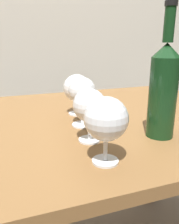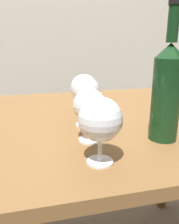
{
  "view_description": "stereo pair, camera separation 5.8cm",
  "coord_description": "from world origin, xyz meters",
  "px_view_note": "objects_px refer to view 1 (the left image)",
  "views": [
    {
      "loc": [
        -0.22,
        -0.71,
        0.97
      ],
      "look_at": [
        -0.04,
        -0.18,
        0.79
      ],
      "focal_mm": 37.92,
      "sensor_mm": 36.0,
      "label": 1
    },
    {
      "loc": [
        -0.17,
        -0.73,
        0.97
      ],
      "look_at": [
        -0.04,
        -0.18,
        0.79
      ],
      "focal_mm": 37.92,
      "sensor_mm": 36.0,
      "label": 2
    }
  ],
  "objects_px": {
    "wine_glass_rose": "(106,120)",
    "wine_glass_white": "(82,92)",
    "wine_glass_merlot": "(76,89)",
    "wine_glass_chardonnay": "(90,106)",
    "wine_bottle": "(163,89)"
  },
  "relations": [
    {
      "from": "wine_glass_white",
      "to": "wine_glass_merlot",
      "type": "bearing_deg",
      "value": 82.03
    },
    {
      "from": "wine_glass_rose",
      "to": "wine_glass_white",
      "type": "bearing_deg",
      "value": 84.08
    },
    {
      "from": "wine_glass_chardonnay",
      "to": "wine_glass_merlot",
      "type": "relative_size",
      "value": 0.98
    },
    {
      "from": "wine_glass_white",
      "to": "wine_bottle",
      "type": "xyz_separation_m",
      "value": [
        0.17,
        -0.14,
        0.03
      ]
    },
    {
      "from": "wine_glass_merlot",
      "to": "wine_glass_rose",
      "type": "bearing_deg",
      "value": -96.61
    },
    {
      "from": "wine_glass_merlot",
      "to": "wine_bottle",
      "type": "height_order",
      "value": "wine_bottle"
    },
    {
      "from": "wine_glass_white",
      "to": "wine_glass_merlot",
      "type": "distance_m",
      "value": 0.12
    },
    {
      "from": "wine_glass_chardonnay",
      "to": "wine_bottle",
      "type": "bearing_deg",
      "value": -9.37
    },
    {
      "from": "wine_glass_rose",
      "to": "wine_bottle",
      "type": "distance_m",
      "value": 0.22
    },
    {
      "from": "wine_glass_rose",
      "to": "wine_glass_white",
      "type": "distance_m",
      "value": 0.23
    },
    {
      "from": "wine_glass_chardonnay",
      "to": "wine_bottle",
      "type": "distance_m",
      "value": 0.2
    },
    {
      "from": "wine_glass_rose",
      "to": "wine_glass_chardonnay",
      "type": "relative_size",
      "value": 1.05
    },
    {
      "from": "wine_glass_white",
      "to": "wine_bottle",
      "type": "distance_m",
      "value": 0.23
    },
    {
      "from": "wine_glass_rose",
      "to": "wine_bottle",
      "type": "xyz_separation_m",
      "value": [
        0.19,
        0.08,
        0.04
      ]
    },
    {
      "from": "wine_glass_rose",
      "to": "wine_glass_white",
      "type": "xyz_separation_m",
      "value": [
        0.02,
        0.23,
        0.01
      ]
    }
  ]
}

